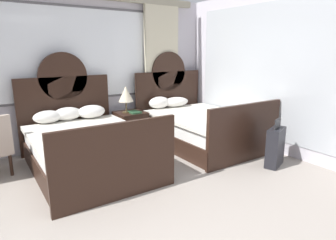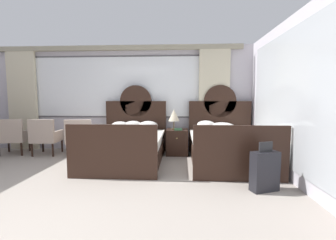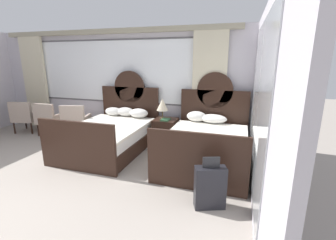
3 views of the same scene
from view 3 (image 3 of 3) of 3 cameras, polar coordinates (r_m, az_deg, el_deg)
name	(u,v)px [view 3 (image 3 of 3)]	position (r m, az deg, el deg)	size (l,w,h in m)	color
wall_back_window	(114,80)	(6.36, -13.12, 9.47)	(6.92, 0.22, 2.70)	silver
wall_right_mirror	(262,106)	(3.35, 21.99, 3.17)	(0.08, 4.40, 2.70)	silver
bed_near_window	(111,134)	(5.34, -13.74, -3.34)	(1.54, 2.17, 1.68)	black
bed_near_mirror	(206,144)	(4.64, 9.34, -5.87)	(1.54, 2.17, 1.68)	black
nightstand_between_beds	(166,132)	(5.51, -0.57, -2.86)	(0.51, 0.54, 0.61)	black
table_lamp_on_nightstand	(162,105)	(5.37, -1.37, 3.72)	(0.27, 0.27, 0.48)	brown
book_on_nightstand	(166,120)	(5.32, -0.61, 0.09)	(0.18, 0.26, 0.03)	#285133
armchair_by_window_left	(76,120)	(6.34, -21.57, -0.07)	(0.72, 0.72, 0.87)	#B29E8E
armchair_by_window_centre	(49,118)	(6.88, -26.98, 0.45)	(0.62, 0.62, 0.87)	#B29E8E
armchair_by_window_right	(25,116)	(7.47, -31.46, 0.89)	(0.71, 0.71, 0.87)	#B29E8E
suitcase_on_floor	(210,187)	(3.30, 10.19, -15.81)	(0.45, 0.31, 0.73)	black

